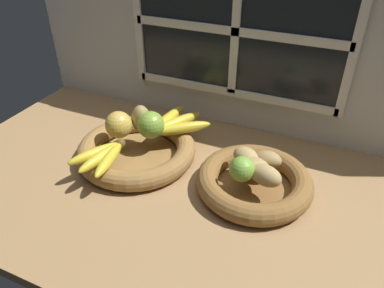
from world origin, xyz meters
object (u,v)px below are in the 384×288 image
(banana_bunch_front, at_px, (102,156))
(potato_large, at_px, (256,166))
(lime_near, at_px, (242,169))
(fruit_bowl_right, at_px, (254,182))
(potato_oblong, at_px, (246,156))
(apple_golden_left, at_px, (119,124))
(fruit_bowl_left, at_px, (137,150))
(pear_brown, at_px, (141,119))
(potato_back, at_px, (268,159))
(apple_green_back, at_px, (151,125))
(potato_small, at_px, (266,175))
(banana_bunch_back, at_px, (174,124))

(banana_bunch_front, xyz_separation_m, potato_large, (0.38, 0.11, 0.01))
(potato_large, bearing_deg, lime_near, -123.69)
(fruit_bowl_right, xyz_separation_m, lime_near, (-0.03, -0.04, 0.06))
(potato_oblong, height_order, potato_large, potato_oblong)
(apple_golden_left, bearing_deg, lime_near, -7.01)
(banana_bunch_front, relative_size, potato_large, 2.04)
(fruit_bowl_left, xyz_separation_m, apple_golden_left, (-0.06, 0.01, 0.07))
(apple_golden_left, relative_size, pear_brown, 0.90)
(potato_back, height_order, lime_near, lime_near)
(lime_near, bearing_deg, potato_oblong, 98.65)
(pear_brown, bearing_deg, fruit_bowl_right, -8.53)
(apple_green_back, xyz_separation_m, potato_small, (0.35, -0.07, -0.01))
(pear_brown, height_order, potato_oblong, pear_brown)
(banana_bunch_back, bearing_deg, potato_oblong, -18.19)
(potato_back, bearing_deg, apple_golden_left, -175.34)
(apple_golden_left, distance_m, pear_brown, 0.06)
(fruit_bowl_right, bearing_deg, pear_brown, 171.47)
(fruit_bowl_right, bearing_deg, potato_large, -14.04)
(apple_golden_left, distance_m, apple_green_back, 0.09)
(pear_brown, distance_m, lime_near, 0.34)
(fruit_bowl_right, relative_size, apple_golden_left, 3.81)
(fruit_bowl_left, bearing_deg, potato_back, 6.71)
(apple_golden_left, relative_size, banana_bunch_back, 0.40)
(banana_bunch_front, bearing_deg, banana_bunch_back, 65.68)
(lime_near, bearing_deg, pear_brown, 164.59)
(fruit_bowl_left, xyz_separation_m, fruit_bowl_right, (0.35, 0.00, 0.00))
(fruit_bowl_left, distance_m, apple_green_back, 0.08)
(fruit_bowl_left, height_order, apple_golden_left, apple_golden_left)
(fruit_bowl_left, bearing_deg, pear_brown, 101.41)
(apple_green_back, xyz_separation_m, potato_back, (0.34, 0.00, -0.02))
(fruit_bowl_left, bearing_deg, potato_large, -0.00)
(banana_bunch_back, bearing_deg, apple_green_back, -121.06)
(fruit_bowl_right, xyz_separation_m, potato_large, (0.00, -0.00, 0.05))
(potato_oblong, bearing_deg, pear_brown, 175.35)
(apple_golden_left, bearing_deg, banana_bunch_back, 38.79)
(apple_green_back, bearing_deg, potato_small, -11.89)
(pear_brown, xyz_separation_m, banana_bunch_back, (0.08, 0.05, -0.03))
(banana_bunch_front, relative_size, potato_small, 2.03)
(fruit_bowl_left, distance_m, apple_golden_left, 0.09)
(apple_golden_left, distance_m, potato_back, 0.42)
(banana_bunch_front, relative_size, banana_bunch_back, 0.85)
(lime_near, bearing_deg, apple_green_back, 164.70)
(apple_green_back, height_order, potato_back, apple_green_back)
(fruit_bowl_right, xyz_separation_m, banana_bunch_back, (-0.28, 0.11, 0.05))
(apple_golden_left, height_order, lime_near, apple_golden_left)
(lime_near, bearing_deg, potato_back, 61.02)
(potato_oblong, bearing_deg, apple_green_back, 176.96)
(fruit_bowl_right, relative_size, potato_oblong, 4.21)
(fruit_bowl_right, relative_size, banana_bunch_front, 1.79)
(potato_small, height_order, lime_near, lime_near)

